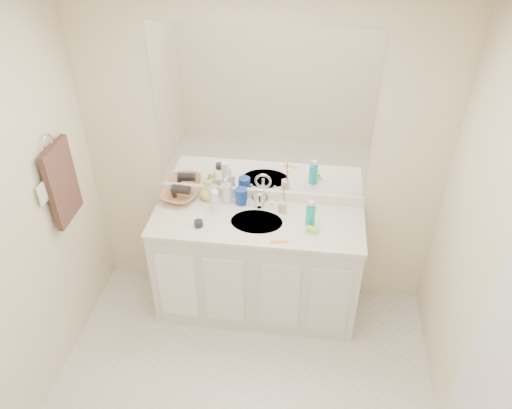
{
  "coord_description": "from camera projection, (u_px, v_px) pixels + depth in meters",
  "views": [
    {
      "loc": [
        0.35,
        -1.75,
        3.04
      ],
      "look_at": [
        0.0,
        0.97,
        1.05
      ],
      "focal_mm": 35.0,
      "sensor_mm": 36.0,
      "label": 1
    }
  ],
  "objects": [
    {
      "name": "blue_mug",
      "position": [
        241.0,
        196.0,
        3.66
      ],
      "size": [
        0.12,
        0.12,
        0.12
      ],
      "primitive_type": "cylinder",
      "rotation": [
        0.0,
        0.0,
        -0.37
      ],
      "color": "navy",
      "rests_on": "countertop"
    },
    {
      "name": "mirror",
      "position": [
        262.0,
        116.0,
        3.35
      ],
      "size": [
        1.48,
        0.01,
        1.2
      ],
      "primitive_type": "cube",
      "color": "white",
      "rests_on": "wall_back"
    },
    {
      "name": "countertop",
      "position": [
        257.0,
        221.0,
        3.54
      ],
      "size": [
        1.52,
        0.57,
        0.03
      ],
      "primitive_type": "cube",
      "color": "silver",
      "rests_on": "vanity_cabinet"
    },
    {
      "name": "door",
      "position": [
        501.0,
        398.0,
        2.27
      ],
      "size": [
        0.02,
        0.82,
        2.0
      ],
      "primitive_type": "cube",
      "color": "white",
      "rests_on": "floor"
    },
    {
      "name": "toothbrush",
      "position": [
        284.0,
        195.0,
        3.52
      ],
      "size": [
        0.02,
        0.04,
        0.18
      ],
      "primitive_type": "cylinder",
      "rotation": [
        0.14,
        0.0,
        -0.32
      ],
      "color": "#F84177",
      "rests_on": "tan_cup"
    },
    {
      "name": "soap_bottle_yellow",
      "position": [
        208.0,
        190.0,
        3.7
      ],
      "size": [
        0.15,
        0.15,
        0.16
      ],
      "primitive_type": "imported",
      "rotation": [
        0.0,
        0.0,
        -0.28
      ],
      "color": "#EADA5B",
      "rests_on": "countertop"
    },
    {
      "name": "hair_dryer",
      "position": [
        181.0,
        189.0,
        3.69
      ],
      "size": [
        0.14,
        0.08,
        0.07
      ],
      "primitive_type": "cylinder",
      "rotation": [
        0.0,
        1.57,
        -0.1
      ],
      "color": "black",
      "rests_on": "wicker_basket"
    },
    {
      "name": "soap_bottle_white",
      "position": [
        227.0,
        190.0,
        3.65
      ],
      "size": [
        0.09,
        0.1,
        0.21
      ],
      "primitive_type": "imported",
      "rotation": [
        0.0,
        0.0,
        -0.21
      ],
      "color": "white",
      "rests_on": "countertop"
    },
    {
      "name": "hand_towel",
      "position": [
        62.0,
        183.0,
        3.25
      ],
      "size": [
        0.04,
        0.32,
        0.55
      ],
      "primitive_type": "cube",
      "color": "black",
      "rests_on": "towel_ring"
    },
    {
      "name": "green_soap",
      "position": [
        312.0,
        229.0,
        3.41
      ],
      "size": [
        0.08,
        0.07,
        0.03
      ],
      "primitive_type": "cube",
      "rotation": [
        0.0,
        0.0,
        -0.22
      ],
      "color": "#9FDF36",
      "rests_on": "soap_dish"
    },
    {
      "name": "wall_right",
      "position": [
        499.0,
        318.0,
        2.39
      ],
      "size": [
        0.02,
        2.6,
        2.4
      ],
      "primitive_type": "cube",
      "color": "#F4E6BF",
      "rests_on": "floor"
    },
    {
      "name": "ceiling",
      "position": [
        222.0,
        61.0,
        1.82
      ],
      "size": [
        2.6,
        2.6,
        0.02
      ],
      "primitive_type": "cube",
      "color": "white",
      "rests_on": "wall_back"
    },
    {
      "name": "backsplash",
      "position": [
        261.0,
        194.0,
        3.72
      ],
      "size": [
        1.52,
        0.03,
        0.08
      ],
      "primitive_type": "cube",
      "color": "white",
      "rests_on": "countertop"
    },
    {
      "name": "faucet",
      "position": [
        260.0,
        201.0,
        3.63
      ],
      "size": [
        0.02,
        0.02,
        0.11
      ],
      "primitive_type": "cylinder",
      "color": "silver",
      "rests_on": "countertop"
    },
    {
      "name": "extra_white_bottle",
      "position": [
        215.0,
        201.0,
        3.57
      ],
      "size": [
        0.06,
        0.06,
        0.17
      ],
      "primitive_type": "cylinder",
      "rotation": [
        0.0,
        0.0,
        -0.2
      ],
      "color": "white",
      "rests_on": "countertop"
    },
    {
      "name": "mouthwash_bottle",
      "position": [
        310.0,
        215.0,
        3.45
      ],
      "size": [
        0.08,
        0.08,
        0.16
      ],
      "primitive_type": "cylinder",
      "rotation": [
        0.0,
        0.0,
        -0.3
      ],
      "color": "#0EB2A8",
      "rests_on": "countertop"
    },
    {
      "name": "soap_bottle_cream",
      "position": [
        211.0,
        190.0,
        3.68
      ],
      "size": [
        0.11,
        0.11,
        0.18
      ],
      "primitive_type": "imported",
      "rotation": [
        0.0,
        0.0,
        -0.4
      ],
      "color": "beige",
      "rests_on": "countertop"
    },
    {
      "name": "dark_jar",
      "position": [
        199.0,
        224.0,
        3.46
      ],
      "size": [
        0.07,
        0.07,
        0.04
      ],
      "primitive_type": "cylinder",
      "rotation": [
        0.0,
        0.0,
        0.24
      ],
      "color": "black",
      "rests_on": "countertop"
    },
    {
      "name": "wicker_basket",
      "position": [
        179.0,
        196.0,
        3.72
      ],
      "size": [
        0.3,
        0.3,
        0.07
      ],
      "primitive_type": "imported",
      "rotation": [
        0.0,
        0.0,
        -0.15
      ],
      "color": "#B57049",
      "rests_on": "countertop"
    },
    {
      "name": "vanity_cabinet",
      "position": [
        257.0,
        267.0,
        3.8
      ],
      "size": [
        1.5,
        0.55,
        0.85
      ],
      "primitive_type": "cube",
      "color": "silver",
      "rests_on": "floor"
    },
    {
      "name": "soap_dish",
      "position": [
        312.0,
        231.0,
        3.42
      ],
      "size": [
        0.12,
        0.1,
        0.01
      ],
      "primitive_type": "cube",
      "rotation": [
        0.0,
        0.0,
        -0.26
      ],
      "color": "silver",
      "rests_on": "countertop"
    },
    {
      "name": "sink_basin",
      "position": [
        257.0,
        223.0,
        3.53
      ],
      "size": [
        0.37,
        0.37,
        0.02
      ],
      "primitive_type": "cylinder",
      "color": "beige",
      "rests_on": "countertop"
    },
    {
      "name": "tan_cup",
      "position": [
        282.0,
        207.0,
        3.59
      ],
      "size": [
        0.08,
        0.08,
        0.08
      ],
      "primitive_type": "cylinder",
      "rotation": [
        0.0,
        0.0,
        0.3
      ],
      "color": "beige",
      "rests_on": "countertop"
    },
    {
      "name": "wall_back",
      "position": [
        262.0,
        161.0,
        3.57
      ],
      "size": [
        2.6,
        0.02,
        2.4
      ],
      "primitive_type": "cube",
      "color": "#F4E6BF",
      "rests_on": "floor"
    },
    {
      "name": "switch_plate",
      "position": [
        42.0,
        194.0,
        3.06
      ],
      "size": [
        0.01,
        0.08,
        0.13
      ],
      "primitive_type": "cube",
      "color": "white",
      "rests_on": "wall_left"
    },
    {
      "name": "towel_ring",
      "position": [
        48.0,
        142.0,
        3.07
      ],
      "size": [
        0.01,
        0.11,
        0.11
      ],
      "primitive_type": "torus",
      "rotation": [
        0.0,
        1.57,
        0.0
      ],
      "color": "silver",
      "rests_on": "wall_left"
    },
    {
      "name": "orange_comb",
      "position": [
        279.0,
        242.0,
        3.34
      ],
      "size": [
        0.13,
        0.05,
        0.01
      ],
      "primitive_type": "cube",
      "rotation": [
        0.0,
        0.0,
        0.2
      ],
      "color": "#FF9D1A",
      "rests_on": "countertop"
    }
  ]
}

